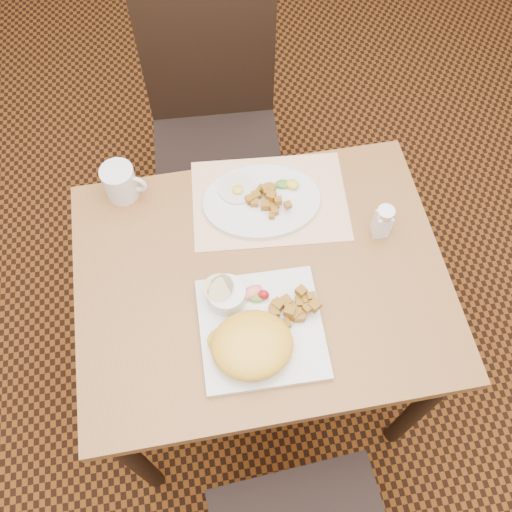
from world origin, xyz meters
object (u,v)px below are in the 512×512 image
object	(u,v)px
plate_square	(261,329)
coffee_mug	(121,182)
table	(261,296)
chair_far	(215,123)
plate_oval	(262,201)
salt_shaker	(383,221)

from	to	relation	value
plate_square	coffee_mug	world-z (taller)	coffee_mug
plate_square	coffee_mug	xyz separation A→B (m)	(-0.29, 0.44, 0.04)
table	coffee_mug	world-z (taller)	coffee_mug
chair_far	coffee_mug	size ratio (longest dim) A/B	8.54
plate_oval	coffee_mug	size ratio (longest dim) A/B	2.68
table	chair_far	size ratio (longest dim) A/B	0.93
chair_far	coffee_mug	bearing A→B (deg)	57.40
table	plate_square	xyz separation A→B (m)	(-0.03, -0.13, 0.12)
plate_oval	salt_shaker	bearing A→B (deg)	-26.47
plate_oval	chair_far	bearing A→B (deg)	98.03
table	salt_shaker	size ratio (longest dim) A/B	9.00
plate_square	salt_shaker	xyz separation A→B (m)	(0.34, 0.21, 0.04)
chair_far	salt_shaker	size ratio (longest dim) A/B	9.70
chair_far	plate_oval	xyz separation A→B (m)	(0.07, -0.48, 0.22)
salt_shaker	coffee_mug	size ratio (longest dim) A/B	0.88
salt_shaker	plate_square	bearing A→B (deg)	-148.78
plate_square	plate_oval	xyz separation A→B (m)	(0.06, 0.34, 0.00)
plate_square	plate_oval	distance (m)	0.35
table	plate_square	bearing A→B (deg)	-100.79
chair_far	plate_square	bearing A→B (deg)	93.70
salt_shaker	plate_oval	bearing A→B (deg)	153.53
coffee_mug	table	bearing A→B (deg)	-44.49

